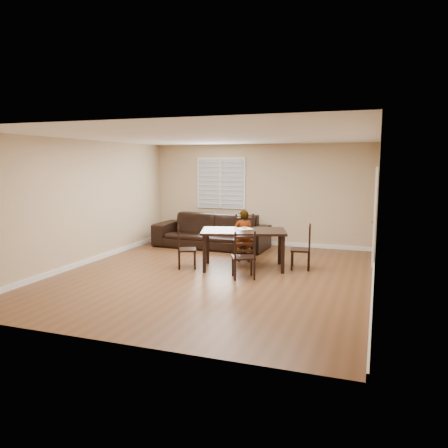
{
  "coord_description": "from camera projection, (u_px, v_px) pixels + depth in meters",
  "views": [
    {
      "loc": [
        3.0,
        -7.89,
        2.21
      ],
      "look_at": [
        0.14,
        0.2,
        1.0
      ],
      "focal_mm": 35.0,
      "sensor_mm": 36.0,
      "label": 1
    }
  ],
  "objects": [
    {
      "name": "chair_near",
      "position": [
        244.0,
        237.0,
        10.24
      ],
      "size": [
        0.53,
        0.51,
        1.03
      ],
      "rotation": [
        0.0,
        0.0,
        0.18
      ],
      "color": "black",
      "rests_on": "ground"
    },
    {
      "name": "napkin",
      "position": [
        244.0,
        229.0,
        9.29
      ],
      "size": [
        0.47,
        0.47,
        0.0
      ],
      "primitive_type": "cube",
      "rotation": [
        0.0,
        0.0,
        0.76
      ],
      "color": "white",
      "rests_on": "dining_table"
    },
    {
      "name": "donut",
      "position": [
        245.0,
        228.0,
        9.29
      ],
      "size": [
        0.11,
        0.11,
        0.04
      ],
      "color": "#C58346",
      "rests_on": "napkin"
    },
    {
      "name": "sofa",
      "position": [
        211.0,
        231.0,
        11.42
      ],
      "size": [
        3.0,
        1.28,
        0.86
      ],
      "primitive_type": "imported",
      "rotation": [
        0.0,
        0.0,
        -0.04
      ],
      "color": "black",
      "rests_on": "ground"
    },
    {
      "name": "chair_right",
      "position": [
        306.0,
        249.0,
        9.08
      ],
      "size": [
        0.45,
        0.47,
        0.94
      ],
      "rotation": [
        0.0,
        0.0,
        -1.45
      ],
      "color": "black",
      "rests_on": "ground"
    },
    {
      "name": "child",
      "position": [
        244.0,
        236.0,
        9.76
      ],
      "size": [
        0.49,
        0.39,
        1.17
      ],
      "primitive_type": "imported",
      "rotation": [
        0.0,
        0.0,
        3.42
      ],
      "color": "gray",
      "rests_on": "ground"
    },
    {
      "name": "chair_far",
      "position": [
        244.0,
        258.0,
        8.26
      ],
      "size": [
        0.55,
        0.54,
        0.94
      ],
      "rotation": [
        0.0,
        0.0,
        3.59
      ],
      "color": "black",
      "rests_on": "ground"
    },
    {
      "name": "chair_left",
      "position": [
        182.0,
        249.0,
        9.2
      ],
      "size": [
        0.52,
        0.53,
        0.9
      ],
      "rotation": [
        0.0,
        0.0,
        2.01
      ],
      "color": "black",
      "rests_on": "ground"
    },
    {
      "name": "ground",
      "position": [
        214.0,
        275.0,
        8.67
      ],
      "size": [
        7.0,
        7.0,
        0.0
      ],
      "primitive_type": "plane",
      "color": "brown",
      "rests_on": "ground"
    },
    {
      "name": "room",
      "position": [
        219.0,
        183.0,
        8.57
      ],
      "size": [
        6.04,
        7.04,
        2.72
      ],
      "color": "tan",
      "rests_on": "ground"
    },
    {
      "name": "dining_table",
      "position": [
        244.0,
        234.0,
        9.11
      ],
      "size": [
        1.94,
        1.44,
        0.81
      ],
      "rotation": [
        0.0,
        0.0,
        0.29
      ],
      "color": "black",
      "rests_on": "ground"
    }
  ]
}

